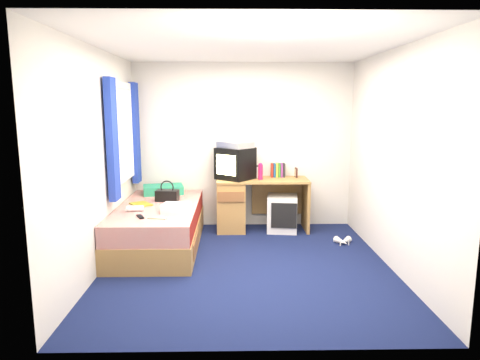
{
  "coord_description": "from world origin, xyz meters",
  "views": [
    {
      "loc": [
        -0.17,
        -4.59,
        1.79
      ],
      "look_at": [
        -0.06,
        0.7,
        0.86
      ],
      "focal_mm": 32.0,
      "sensor_mm": 36.0,
      "label": 1
    }
  ],
  "objects_px": {
    "water_bottle": "(135,208)",
    "white_heels": "(343,241)",
    "handbag": "(167,195)",
    "pillow": "(163,189)",
    "desk": "(243,202)",
    "crt_tv": "(235,163)",
    "aerosol_can": "(257,172)",
    "vcr": "(235,145)",
    "bed": "(159,226)",
    "magazine": "(141,204)",
    "colour_swatch_fan": "(157,218)",
    "remote_control": "(140,217)",
    "towel": "(176,208)",
    "storage_cube": "(282,213)",
    "pink_water_bottle": "(260,172)",
    "picture_frame": "(296,173)"
  },
  "relations": [
    {
      "from": "desk",
      "to": "aerosol_can",
      "type": "height_order",
      "value": "aerosol_can"
    },
    {
      "from": "colour_swatch_fan",
      "to": "towel",
      "type": "bearing_deg",
      "value": 57.7
    },
    {
      "from": "white_heels",
      "to": "handbag",
      "type": "bearing_deg",
      "value": 174.59
    },
    {
      "from": "aerosol_can",
      "to": "towel",
      "type": "xyz_separation_m",
      "value": [
        -1.02,
        -1.17,
        -0.24
      ]
    },
    {
      "from": "handbag",
      "to": "pillow",
      "type": "bearing_deg",
      "value": 112.28
    },
    {
      "from": "bed",
      "to": "remote_control",
      "type": "distance_m",
      "value": 0.66
    },
    {
      "from": "desk",
      "to": "water_bottle",
      "type": "xyz_separation_m",
      "value": [
        -1.32,
        -1.04,
        0.17
      ]
    },
    {
      "from": "storage_cube",
      "to": "crt_tv",
      "type": "relative_size",
      "value": 0.85
    },
    {
      "from": "colour_swatch_fan",
      "to": "remote_control",
      "type": "bearing_deg",
      "value": 165.22
    },
    {
      "from": "magazine",
      "to": "picture_frame",
      "type": "bearing_deg",
      "value": 21.35
    },
    {
      "from": "crt_tv",
      "to": "white_heels",
      "type": "distance_m",
      "value": 1.83
    },
    {
      "from": "vcr",
      "to": "colour_swatch_fan",
      "type": "distance_m",
      "value": 1.79
    },
    {
      "from": "pink_water_bottle",
      "to": "storage_cube",
      "type": "bearing_deg",
      "value": -3.73
    },
    {
      "from": "colour_swatch_fan",
      "to": "remote_control",
      "type": "xyz_separation_m",
      "value": [
        -0.2,
        0.05,
        0.0
      ]
    },
    {
      "from": "vcr",
      "to": "aerosol_can",
      "type": "relative_size",
      "value": 2.71
    },
    {
      "from": "handbag",
      "to": "remote_control",
      "type": "relative_size",
      "value": 1.93
    },
    {
      "from": "pillow",
      "to": "remote_control",
      "type": "height_order",
      "value": "pillow"
    },
    {
      "from": "white_heels",
      "to": "colour_swatch_fan",
      "type": "bearing_deg",
      "value": -163.53
    },
    {
      "from": "handbag",
      "to": "storage_cube",
      "type": "bearing_deg",
      "value": 21.76
    },
    {
      "from": "pillow",
      "to": "white_heels",
      "type": "height_order",
      "value": "pillow"
    },
    {
      "from": "vcr",
      "to": "magazine",
      "type": "height_order",
      "value": "vcr"
    },
    {
      "from": "aerosol_can",
      "to": "vcr",
      "type": "bearing_deg",
      "value": -168.58
    },
    {
      "from": "bed",
      "to": "vcr",
      "type": "distance_m",
      "value": 1.57
    },
    {
      "from": "remote_control",
      "to": "towel",
      "type": "bearing_deg",
      "value": 6.0
    },
    {
      "from": "bed",
      "to": "pink_water_bottle",
      "type": "relative_size",
      "value": 9.48
    },
    {
      "from": "pink_water_bottle",
      "to": "pillow",
      "type": "bearing_deg",
      "value": 177.89
    },
    {
      "from": "bed",
      "to": "storage_cube",
      "type": "height_order",
      "value": "bed"
    },
    {
      "from": "bed",
      "to": "towel",
      "type": "height_order",
      "value": "towel"
    },
    {
      "from": "bed",
      "to": "white_heels",
      "type": "bearing_deg",
      "value": 0.74
    },
    {
      "from": "bed",
      "to": "aerosol_can",
      "type": "relative_size",
      "value": 12.0
    },
    {
      "from": "vcr",
      "to": "aerosol_can",
      "type": "bearing_deg",
      "value": 57.74
    },
    {
      "from": "water_bottle",
      "to": "white_heels",
      "type": "relative_size",
      "value": 0.82
    },
    {
      "from": "crt_tv",
      "to": "water_bottle",
      "type": "height_order",
      "value": "crt_tv"
    },
    {
      "from": "bed",
      "to": "pink_water_bottle",
      "type": "xyz_separation_m",
      "value": [
        1.34,
        0.68,
        0.59
      ]
    },
    {
      "from": "vcr",
      "to": "desk",
      "type": "bearing_deg",
      "value": 44.39
    },
    {
      "from": "picture_frame",
      "to": "pink_water_bottle",
      "type": "height_order",
      "value": "pink_water_bottle"
    },
    {
      "from": "aerosol_can",
      "to": "remote_control",
      "type": "relative_size",
      "value": 1.04
    },
    {
      "from": "crt_tv",
      "to": "towel",
      "type": "height_order",
      "value": "crt_tv"
    },
    {
      "from": "vcr",
      "to": "aerosol_can",
      "type": "distance_m",
      "value": 0.52
    },
    {
      "from": "bed",
      "to": "water_bottle",
      "type": "xyz_separation_m",
      "value": [
        -0.22,
        -0.3,
        0.31
      ]
    },
    {
      "from": "magazine",
      "to": "colour_swatch_fan",
      "type": "distance_m",
      "value": 0.76
    },
    {
      "from": "handbag",
      "to": "colour_swatch_fan",
      "type": "relative_size",
      "value": 1.41
    },
    {
      "from": "storage_cube",
      "to": "white_heels",
      "type": "xyz_separation_m",
      "value": [
        0.73,
        -0.63,
        -0.22
      ]
    },
    {
      "from": "handbag",
      "to": "white_heels",
      "type": "relative_size",
      "value": 1.27
    },
    {
      "from": "desk",
      "to": "crt_tv",
      "type": "distance_m",
      "value": 0.58
    },
    {
      "from": "pink_water_bottle",
      "to": "magazine",
      "type": "distance_m",
      "value": 1.72
    },
    {
      "from": "pink_water_bottle",
      "to": "water_bottle",
      "type": "height_order",
      "value": "pink_water_bottle"
    },
    {
      "from": "picture_frame",
      "to": "vcr",
      "type": "bearing_deg",
      "value": -175.99
    },
    {
      "from": "bed",
      "to": "desk",
      "type": "xyz_separation_m",
      "value": [
        1.1,
        0.74,
        0.14
      ]
    },
    {
      "from": "bed",
      "to": "crt_tv",
      "type": "distance_m",
      "value": 1.41
    }
  ]
}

